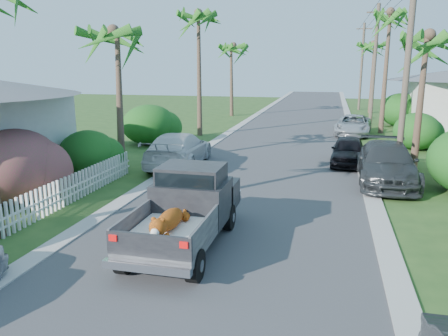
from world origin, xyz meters
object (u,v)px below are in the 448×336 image
(utility_pole_d, at_px, (362,66))
(parked_car_rf, at_px, (348,151))
(parked_car_rm, at_px, (387,164))
(parked_car_rd, at_px, (353,125))
(palm_l_b, at_px, (116,32))
(parked_car_lf, at_px, (179,150))
(palm_r_b, at_px, (427,36))
(palm_l_d, at_px, (232,46))
(utility_pole_c, at_px, (374,67))
(palm_l_c, at_px, (198,14))
(palm_r_d, at_px, (375,44))
(pickup_truck, at_px, (189,205))
(utility_pole_b, at_px, (407,68))
(palm_r_c, at_px, (391,13))

(utility_pole_d, bearing_deg, parked_car_rf, -94.09)
(parked_car_rm, height_order, parked_car_rd, parked_car_rm)
(palm_l_b, distance_m, utility_pole_d, 33.42)
(parked_car_rd, distance_m, parked_car_lf, 14.60)
(parked_car_rd, relative_size, palm_r_b, 0.68)
(palm_l_b, bearing_deg, palm_r_b, 12.62)
(palm_l_d, bearing_deg, parked_car_rf, -62.01)
(parked_car_rm, relative_size, parked_car_rf, 1.40)
(parked_car_rm, relative_size, utility_pole_c, 0.61)
(parked_car_rd, xyz_separation_m, parked_car_lf, (-8.47, -11.89, 0.13))
(palm_l_c, relative_size, utility_pole_d, 1.02)
(parked_car_rf, bearing_deg, palm_r_d, 86.07)
(pickup_truck, relative_size, palm_l_b, 0.69)
(parked_car_lf, xyz_separation_m, palm_r_b, (10.84, 2.26, 5.15))
(parked_car_lf, distance_m, palm_l_b, 5.97)
(palm_r_b, relative_size, palm_r_d, 0.90)
(pickup_truck, xyz_separation_m, palm_l_d, (-5.58, 29.79, 5.43))
(palm_l_d, distance_m, utility_pole_c, 13.63)
(palm_l_d, xyz_separation_m, palm_r_d, (13.00, 6.00, 0.29))
(parked_car_rd, distance_m, palm_l_c, 12.80)
(palm_l_b, xyz_separation_m, utility_pole_d, (12.40, 31.00, -1.55))
(palm_l_d, bearing_deg, palm_r_b, -55.41)
(palm_r_b, bearing_deg, parked_car_rf, 180.00)
(parked_car_rd, height_order, palm_l_c, palm_l_c)
(palm_r_d, bearing_deg, parked_car_rf, -96.62)
(parked_car_rf, height_order, palm_r_d, palm_r_d)
(palm_l_d, distance_m, palm_r_b, 23.08)
(utility_pole_c, bearing_deg, palm_l_c, -152.65)
(parked_car_rd, height_order, palm_l_d, palm_l_d)
(utility_pole_b, bearing_deg, utility_pole_d, 90.00)
(palm_l_c, relative_size, palm_r_c, 0.98)
(palm_l_d, distance_m, utility_pole_b, 24.31)
(palm_l_b, relative_size, utility_pole_b, 0.82)
(utility_pole_c, bearing_deg, utility_pole_d, 90.00)
(parked_car_rm, bearing_deg, palm_r_c, 85.98)
(parked_car_rm, height_order, palm_l_d, palm_l_d)
(pickup_truck, relative_size, palm_r_b, 0.71)
(palm_r_d, relative_size, utility_pole_d, 0.89)
(palm_r_d, bearing_deg, palm_r_b, -89.77)
(pickup_truck, xyz_separation_m, palm_l_b, (-5.88, 7.79, 5.14))
(palm_l_d, height_order, utility_pole_c, utility_pole_c)
(parked_car_rf, bearing_deg, palm_l_b, -161.23)
(parked_car_rm, xyz_separation_m, parked_car_rf, (-1.40, 3.15, -0.13))
(palm_r_b, bearing_deg, palm_l_d, 124.59)
(palm_l_b, relative_size, palm_r_b, 1.03)
(palm_r_c, height_order, palm_r_d, palm_r_c)
(parked_car_lf, bearing_deg, palm_l_d, -87.30)
(palm_l_d, relative_size, palm_r_c, 0.82)
(parked_car_rm, relative_size, parked_car_rd, 1.13)
(utility_pole_c, bearing_deg, parked_car_rf, -98.75)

